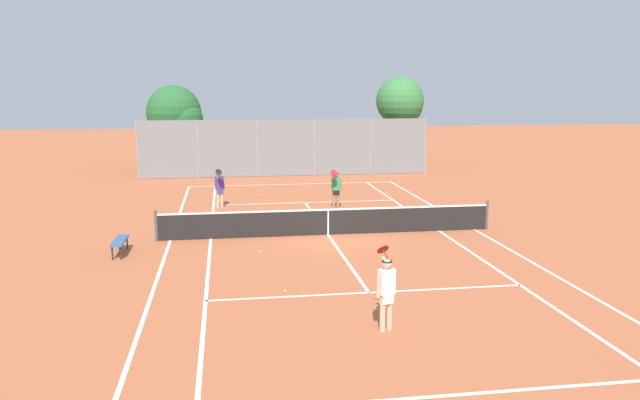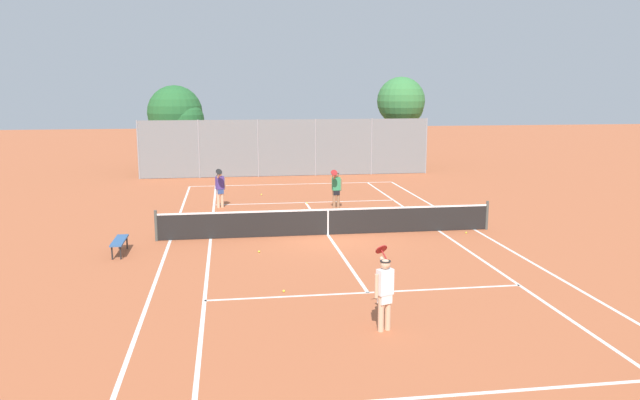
{
  "view_description": "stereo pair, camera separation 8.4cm",
  "coord_description": "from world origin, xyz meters",
  "px_view_note": "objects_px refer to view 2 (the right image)",
  "views": [
    {
      "loc": [
        -3.55,
        -21.34,
        5.21
      ],
      "look_at": [
        -0.06,
        1.5,
        1.0
      ],
      "focal_mm": 35.0,
      "sensor_mm": 36.0,
      "label": 1
    },
    {
      "loc": [
        -3.47,
        -21.36,
        5.21
      ],
      "look_at": [
        -0.06,
        1.5,
        1.0
      ],
      "focal_mm": 35.0,
      "sensor_mm": 36.0,
      "label": 2
    }
  ],
  "objects_px": {
    "tree_behind_left": "(177,115)",
    "tree_behind_right": "(402,103)",
    "loose_tennis_ball_0": "(261,195)",
    "player_far_left": "(220,187)",
    "loose_tennis_ball_1": "(284,291)",
    "tennis_net": "(328,221)",
    "player_near_side": "(384,289)",
    "player_far_right": "(336,188)",
    "loose_tennis_ball_2": "(307,203)",
    "courtside_bench": "(119,241)",
    "loose_tennis_ball_5": "(259,252)",
    "loose_tennis_ball_4": "(379,215)",
    "loose_tennis_ball_3": "(466,233)"
  },
  "relations": [
    {
      "from": "loose_tennis_ball_0",
      "to": "tree_behind_right",
      "type": "xyz_separation_m",
      "value": [
        9.81,
        9.89,
        4.14
      ]
    },
    {
      "from": "tree_behind_left",
      "to": "tree_behind_right",
      "type": "distance_m",
      "value": 14.44
    },
    {
      "from": "courtside_bench",
      "to": "tree_behind_left",
      "type": "relative_size",
      "value": 0.28
    },
    {
      "from": "loose_tennis_ball_1",
      "to": "loose_tennis_ball_2",
      "type": "relative_size",
      "value": 1.0
    },
    {
      "from": "loose_tennis_ball_2",
      "to": "loose_tennis_ball_4",
      "type": "bearing_deg",
      "value": -51.24
    },
    {
      "from": "loose_tennis_ball_1",
      "to": "tree_behind_left",
      "type": "height_order",
      "value": "tree_behind_left"
    },
    {
      "from": "loose_tennis_ball_3",
      "to": "loose_tennis_ball_2",
      "type": "bearing_deg",
      "value": 126.66
    },
    {
      "from": "loose_tennis_ball_2",
      "to": "courtside_bench",
      "type": "bearing_deg",
      "value": -132.07
    },
    {
      "from": "courtside_bench",
      "to": "tree_behind_left",
      "type": "bearing_deg",
      "value": 88.83
    },
    {
      "from": "courtside_bench",
      "to": "tree_behind_left",
      "type": "height_order",
      "value": "tree_behind_left"
    },
    {
      "from": "player_far_left",
      "to": "loose_tennis_ball_1",
      "type": "height_order",
      "value": "player_far_left"
    },
    {
      "from": "player_near_side",
      "to": "loose_tennis_ball_4",
      "type": "height_order",
      "value": "player_near_side"
    },
    {
      "from": "loose_tennis_ball_5",
      "to": "tree_behind_left",
      "type": "distance_m",
      "value": 21.43
    },
    {
      "from": "loose_tennis_ball_2",
      "to": "courtside_bench",
      "type": "xyz_separation_m",
      "value": [
        -6.94,
        -7.69,
        0.38
      ]
    },
    {
      "from": "tennis_net",
      "to": "tree_behind_left",
      "type": "xyz_separation_m",
      "value": [
        -6.5,
        18.74,
        2.96
      ]
    },
    {
      "from": "player_near_side",
      "to": "loose_tennis_ball_4",
      "type": "bearing_deg",
      "value": 76.75
    },
    {
      "from": "courtside_bench",
      "to": "tree_behind_right",
      "type": "xyz_separation_m",
      "value": [
        14.84,
        20.11,
        3.77
      ]
    },
    {
      "from": "player_near_side",
      "to": "loose_tennis_ball_5",
      "type": "height_order",
      "value": "player_near_side"
    },
    {
      "from": "loose_tennis_ball_2",
      "to": "tree_behind_right",
      "type": "height_order",
      "value": "tree_behind_right"
    },
    {
      "from": "courtside_bench",
      "to": "loose_tennis_ball_2",
      "type": "bearing_deg",
      "value": 47.93
    },
    {
      "from": "player_far_right",
      "to": "courtside_bench",
      "type": "distance_m",
      "value": 10.2
    },
    {
      "from": "tree_behind_right",
      "to": "tennis_net",
      "type": "bearing_deg",
      "value": -113.14
    },
    {
      "from": "loose_tennis_ball_1",
      "to": "courtside_bench",
      "type": "xyz_separation_m",
      "value": [
        -4.78,
        4.48,
        0.38
      ]
    },
    {
      "from": "loose_tennis_ball_0",
      "to": "tree_behind_right",
      "type": "bearing_deg",
      "value": 45.22
    },
    {
      "from": "loose_tennis_ball_5",
      "to": "courtside_bench",
      "type": "distance_m",
      "value": 4.4
    },
    {
      "from": "tree_behind_right",
      "to": "player_far_left",
      "type": "bearing_deg",
      "value": -132.52
    },
    {
      "from": "loose_tennis_ball_2",
      "to": "loose_tennis_ball_5",
      "type": "bearing_deg",
      "value": -107.55
    },
    {
      "from": "loose_tennis_ball_2",
      "to": "player_far_right",
      "type": "bearing_deg",
      "value": -52.45
    },
    {
      "from": "player_near_side",
      "to": "player_far_left",
      "type": "relative_size",
      "value": 1.0
    },
    {
      "from": "player_near_side",
      "to": "loose_tennis_ball_0",
      "type": "xyz_separation_m",
      "value": [
        -1.67,
        17.56,
        -0.89
      ]
    },
    {
      "from": "player_far_right",
      "to": "loose_tennis_ball_2",
      "type": "distance_m",
      "value": 2.01
    },
    {
      "from": "loose_tennis_ball_0",
      "to": "loose_tennis_ball_2",
      "type": "distance_m",
      "value": 3.18
    },
    {
      "from": "loose_tennis_ball_0",
      "to": "loose_tennis_ball_3",
      "type": "height_order",
      "value": "same"
    },
    {
      "from": "loose_tennis_ball_2",
      "to": "player_far_left",
      "type": "bearing_deg",
      "value": -174.17
    },
    {
      "from": "loose_tennis_ball_0",
      "to": "loose_tennis_ball_1",
      "type": "xyz_separation_m",
      "value": [
        -0.24,
        -14.7,
        0.0
      ]
    },
    {
      "from": "loose_tennis_ball_1",
      "to": "tree_behind_right",
      "type": "bearing_deg",
      "value": 67.76
    },
    {
      "from": "loose_tennis_ball_4",
      "to": "tree_behind_right",
      "type": "xyz_separation_m",
      "value": [
        5.35,
        15.6,
        4.14
      ]
    },
    {
      "from": "player_far_left",
      "to": "tree_behind_right",
      "type": "bearing_deg",
      "value": 47.48
    },
    {
      "from": "loose_tennis_ball_2",
      "to": "loose_tennis_ball_4",
      "type": "height_order",
      "value": "same"
    },
    {
      "from": "loose_tennis_ball_4",
      "to": "loose_tennis_ball_2",
      "type": "bearing_deg",
      "value": 128.76
    },
    {
      "from": "tennis_net",
      "to": "loose_tennis_ball_5",
      "type": "height_order",
      "value": "tennis_net"
    },
    {
      "from": "player_near_side",
      "to": "tree_behind_left",
      "type": "relative_size",
      "value": 0.33
    },
    {
      "from": "player_far_left",
      "to": "player_far_right",
      "type": "xyz_separation_m",
      "value": [
        4.95,
        -1.03,
        0.0
      ]
    },
    {
      "from": "tennis_net",
      "to": "player_far_left",
      "type": "bearing_deg",
      "value": 123.8
    },
    {
      "from": "player_far_right",
      "to": "tree_behind_left",
      "type": "relative_size",
      "value": 0.33
    },
    {
      "from": "loose_tennis_ball_1",
      "to": "loose_tennis_ball_2",
      "type": "bearing_deg",
      "value": 79.95
    },
    {
      "from": "courtside_bench",
      "to": "loose_tennis_ball_5",
      "type": "bearing_deg",
      "value": -6.27
    },
    {
      "from": "courtside_bench",
      "to": "player_far_left",
      "type": "bearing_deg",
      "value": 67.09
    },
    {
      "from": "loose_tennis_ball_0",
      "to": "player_far_right",
      "type": "bearing_deg",
      "value": -52.82
    },
    {
      "from": "tennis_net",
      "to": "tree_behind_right",
      "type": "bearing_deg",
      "value": 66.86
    }
  ]
}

